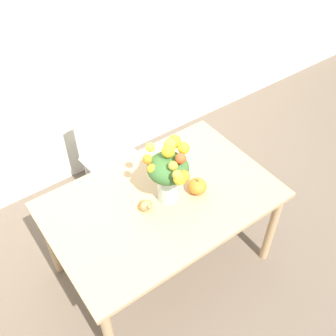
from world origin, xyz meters
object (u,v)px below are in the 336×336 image
(turkey_figurine, at_px, (145,204))
(flower_vase, at_px, (169,172))
(dining_chair_near_window, at_px, (109,155))
(pumpkin, at_px, (197,186))

(turkey_figurine, bearing_deg, flower_vase, -6.69)
(turkey_figurine, height_order, dining_chair_near_window, dining_chair_near_window)
(flower_vase, height_order, pumpkin, flower_vase)
(dining_chair_near_window, bearing_deg, flower_vase, -96.90)
(turkey_figurine, xyz_separation_m, dining_chair_near_window, (0.19, 0.85, -0.32))
(pumpkin, bearing_deg, dining_chair_near_window, 99.61)
(flower_vase, relative_size, pumpkin, 3.52)
(turkey_figurine, bearing_deg, dining_chair_near_window, 77.27)
(pumpkin, distance_m, dining_chair_near_window, 1.00)
(pumpkin, height_order, dining_chair_near_window, dining_chair_near_window)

